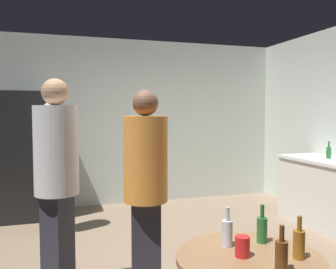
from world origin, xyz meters
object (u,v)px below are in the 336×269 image
(plastic_cup_red, at_px, (242,247))
(person_in_white_shirt, at_px, (57,173))
(beer_bottle_brown, at_px, (281,255))
(beer_bottle_on_counter, at_px, (329,152))
(beer_bottle_amber, at_px, (299,243))
(person_in_teal_shirt, at_px, (52,158))
(refrigerator, at_px, (28,155))
(beer_bottle_green, at_px, (262,229))
(person_in_orange_shirt, at_px, (146,181))
(beer_bottle_clear, at_px, (227,232))

(plastic_cup_red, xyz_separation_m, person_in_white_shirt, (-0.96, 1.21, 0.25))
(plastic_cup_red, relative_size, person_in_white_shirt, 0.06)
(beer_bottle_brown, distance_m, person_in_white_shirt, 1.79)
(beer_bottle_on_counter, height_order, beer_bottle_amber, beer_bottle_on_counter)
(beer_bottle_amber, distance_m, plastic_cup_red, 0.30)
(beer_bottle_on_counter, distance_m, person_in_teal_shirt, 3.58)
(person_in_white_shirt, bearing_deg, beer_bottle_amber, -10.71)
(beer_bottle_on_counter, height_order, person_in_teal_shirt, person_in_teal_shirt)
(refrigerator, bearing_deg, beer_bottle_green, -66.32)
(person_in_orange_shirt, bearing_deg, person_in_teal_shirt, -150.35)
(beer_bottle_on_counter, height_order, person_in_orange_shirt, person_in_orange_shirt)
(beer_bottle_brown, distance_m, person_in_orange_shirt, 1.26)
(beer_bottle_green, height_order, person_in_teal_shirt, person_in_teal_shirt)
(beer_bottle_on_counter, xyz_separation_m, beer_bottle_clear, (-2.50, -2.03, -0.17))
(beer_bottle_on_counter, height_order, plastic_cup_red, beer_bottle_on_counter)
(plastic_cup_red, relative_size, person_in_teal_shirt, 0.07)
(beer_bottle_green, bearing_deg, plastic_cup_red, -144.73)
(beer_bottle_amber, distance_m, person_in_orange_shirt, 1.23)
(beer_bottle_amber, distance_m, beer_bottle_clear, 0.39)
(beer_bottle_brown, xyz_separation_m, person_in_teal_shirt, (-1.11, 3.13, 0.14))
(refrigerator, height_order, beer_bottle_on_counter, refrigerator)
(beer_bottle_amber, bearing_deg, refrigerator, 112.98)
(beer_bottle_clear, relative_size, person_in_white_shirt, 0.13)
(beer_bottle_on_counter, bearing_deg, person_in_white_shirt, -164.17)
(person_in_white_shirt, height_order, person_in_orange_shirt, person_in_white_shirt)
(person_in_teal_shirt, xyz_separation_m, person_in_orange_shirt, (0.72, -1.94, 0.03))
(refrigerator, xyz_separation_m, plastic_cup_red, (1.36, -3.74, -0.11))
(beer_bottle_clear, distance_m, person_in_orange_shirt, 0.87)
(beer_bottle_amber, bearing_deg, beer_bottle_brown, -149.78)
(beer_bottle_brown, relative_size, beer_bottle_clear, 1.00)
(person_in_white_shirt, xyz_separation_m, person_in_orange_shirt, (0.65, -0.24, -0.06))
(refrigerator, relative_size, beer_bottle_on_counter, 7.83)
(person_in_teal_shirt, relative_size, person_in_orange_shirt, 0.97)
(beer_bottle_brown, xyz_separation_m, beer_bottle_clear, (-0.10, 0.38, 0.00))
(beer_bottle_green, distance_m, plastic_cup_red, 0.26)
(beer_bottle_green, bearing_deg, person_in_teal_shirt, 114.10)
(beer_bottle_green, bearing_deg, person_in_white_shirt, 137.82)
(refrigerator, xyz_separation_m, beer_bottle_amber, (1.63, -3.85, -0.08))
(plastic_cup_red, bearing_deg, person_in_white_shirt, 128.24)
(beer_bottle_amber, bearing_deg, person_in_teal_shirt, 113.18)
(beer_bottle_green, height_order, beer_bottle_clear, same)
(plastic_cup_red, bearing_deg, person_in_teal_shirt, 109.30)
(person_in_teal_shirt, height_order, person_in_orange_shirt, person_in_orange_shirt)
(beer_bottle_brown, xyz_separation_m, person_in_white_shirt, (-1.05, 1.43, 0.22))
(beer_bottle_on_counter, distance_m, beer_bottle_clear, 3.22)
(plastic_cup_red, distance_m, person_in_teal_shirt, 3.09)
(plastic_cup_red, relative_size, person_in_orange_shirt, 0.07)
(beer_bottle_amber, xyz_separation_m, plastic_cup_red, (-0.27, 0.11, -0.03))
(beer_bottle_green, xyz_separation_m, beer_bottle_clear, (-0.22, 0.01, 0.00))
(beer_bottle_on_counter, height_order, beer_bottle_clear, beer_bottle_on_counter)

